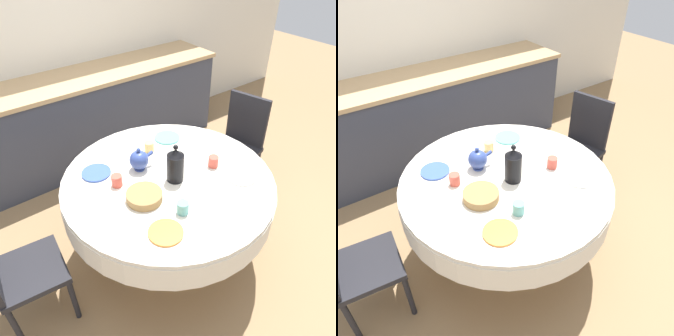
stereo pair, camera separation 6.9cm
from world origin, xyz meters
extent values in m
plane|color=#8E704C|center=(0.00, 0.00, 0.00)|extent=(12.00, 12.00, 0.00)
cube|color=silver|center=(0.00, 1.90, 1.30)|extent=(7.00, 0.05, 2.60)
cube|color=#383D4C|center=(0.00, 1.56, 0.45)|extent=(3.20, 0.60, 0.90)
cube|color=tan|center=(0.00, 1.56, 0.92)|extent=(3.24, 0.64, 0.04)
cylinder|color=brown|center=(0.00, 0.00, 0.02)|extent=(0.44, 0.44, 0.04)
cylinder|color=brown|center=(0.00, 0.00, 0.29)|extent=(0.11, 0.11, 0.50)
cylinder|color=silver|center=(0.00, 0.00, 0.63)|extent=(1.44, 1.44, 0.18)
cylinder|color=silver|center=(0.00, 0.00, 0.73)|extent=(1.43, 1.43, 0.03)
cube|color=black|center=(0.95, 0.25, 0.42)|extent=(0.49, 0.49, 0.04)
cube|color=black|center=(1.13, 0.29, 0.68)|extent=(0.13, 0.38, 0.48)
cylinder|color=black|center=(0.83, 0.03, 0.20)|extent=(0.04, 0.04, 0.40)
cylinder|color=black|center=(0.74, 0.37, 0.20)|extent=(0.04, 0.04, 0.40)
cylinder|color=black|center=(1.17, 0.12, 0.20)|extent=(0.04, 0.04, 0.40)
cylinder|color=black|center=(1.08, 0.46, 0.20)|extent=(0.04, 0.04, 0.40)
cube|color=black|center=(-0.98, 0.11, 0.42)|extent=(0.44, 0.44, 0.04)
cylinder|color=black|center=(-0.79, 0.26, 0.20)|extent=(0.04, 0.04, 0.40)
cylinder|color=black|center=(-0.82, -0.09, 0.20)|extent=(0.04, 0.04, 0.40)
cylinder|color=black|center=(-1.14, 0.30, 0.20)|extent=(0.04, 0.04, 0.40)
cylinder|color=black|center=(-1.17, -0.05, 0.20)|extent=(0.04, 0.04, 0.40)
cylinder|color=orange|center=(-0.31, -0.38, 0.75)|extent=(0.20, 0.20, 0.01)
cylinder|color=#5BA39E|center=(-0.13, -0.32, 0.79)|extent=(0.07, 0.07, 0.08)
cylinder|color=white|center=(0.39, -0.30, 0.75)|extent=(0.20, 0.20, 0.01)
cylinder|color=#CC4C3D|center=(0.33, -0.09, 0.79)|extent=(0.07, 0.07, 0.08)
cylinder|color=#3856AD|center=(-0.37, 0.33, 0.75)|extent=(0.20, 0.20, 0.01)
cylinder|color=#CC4C3D|center=(-0.31, 0.14, 0.79)|extent=(0.07, 0.07, 0.08)
cylinder|color=#60BCB7|center=(0.29, 0.40, 0.75)|extent=(0.20, 0.20, 0.01)
cylinder|color=#DBB766|center=(0.08, 0.33, 0.79)|extent=(0.07, 0.07, 0.08)
cylinder|color=black|center=(0.03, -0.04, 0.84)|extent=(0.11, 0.11, 0.20)
cone|color=black|center=(0.03, -0.04, 0.96)|extent=(0.10, 0.10, 0.05)
sphere|color=black|center=(0.03, -0.04, 1.00)|extent=(0.03, 0.03, 0.03)
cylinder|color=#33478E|center=(-0.10, 0.19, 0.75)|extent=(0.07, 0.07, 0.01)
sphere|color=#33478E|center=(-0.10, 0.19, 0.82)|extent=(0.13, 0.13, 0.13)
cylinder|color=#33478E|center=(-0.02, 0.19, 0.83)|extent=(0.08, 0.02, 0.05)
sphere|color=#33478E|center=(-0.10, 0.19, 0.91)|extent=(0.03, 0.03, 0.03)
cylinder|color=olive|center=(-0.25, -0.09, 0.77)|extent=(0.23, 0.23, 0.06)
camera|label=1|loc=(-1.04, -1.37, 2.14)|focal=35.00mm
camera|label=2|loc=(-0.99, -1.41, 2.14)|focal=35.00mm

